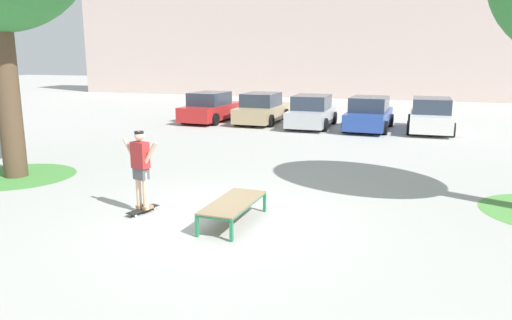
# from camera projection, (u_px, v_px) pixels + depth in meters

# --- Properties ---
(ground_plane) EXTENTS (120.00, 120.00, 0.00)m
(ground_plane) POSITION_uv_depth(u_px,v_px,m) (221.00, 219.00, 10.02)
(ground_plane) COLOR #A8A8A3
(building_facade) EXTENTS (43.91, 4.00, 10.87)m
(building_facade) POSITION_uv_depth(u_px,v_px,m) (331.00, 28.00, 38.72)
(building_facade) COLOR beige
(building_facade) RESTS_ON ground
(skate_box) EXTENTS (0.84, 1.93, 0.46)m
(skate_box) POSITION_uv_depth(u_px,v_px,m) (233.00, 204.00, 9.68)
(skate_box) COLOR #237A4C
(skate_box) RESTS_ON ground
(skateboard) EXTENTS (0.40, 0.82, 0.09)m
(skateboard) POSITION_uv_depth(u_px,v_px,m) (143.00, 210.00, 10.39)
(skateboard) COLOR black
(skateboard) RESTS_ON ground
(skater) EXTENTS (0.98, 0.37, 1.69)m
(skater) POSITION_uv_depth(u_px,v_px,m) (141.00, 165.00, 10.18)
(skater) COLOR beige
(skater) RESTS_ON skateboard
(grass_patch_near_left) EXTENTS (3.18, 3.18, 0.01)m
(grass_patch_near_left) POSITION_uv_depth(u_px,v_px,m) (17.00, 176.00, 13.58)
(grass_patch_near_left) COLOR #47893D
(grass_patch_near_left) RESTS_ON ground
(car_red) EXTENTS (2.11, 4.29, 1.50)m
(car_red) POSITION_uv_depth(u_px,v_px,m) (211.00, 108.00, 24.63)
(car_red) COLOR red
(car_red) RESTS_ON ground
(car_tan) EXTENTS (1.99, 4.24, 1.50)m
(car_tan) POSITION_uv_depth(u_px,v_px,m) (262.00, 109.00, 24.10)
(car_tan) COLOR tan
(car_tan) RESTS_ON ground
(car_silver) EXTENTS (1.93, 4.20, 1.50)m
(car_silver) POSITION_uv_depth(u_px,v_px,m) (312.00, 112.00, 22.77)
(car_silver) COLOR #B7BABF
(car_silver) RESTS_ON ground
(car_blue) EXTENTS (2.08, 4.28, 1.50)m
(car_blue) POSITION_uv_depth(u_px,v_px,m) (369.00, 115.00, 21.92)
(car_blue) COLOR #28479E
(car_blue) RESTS_ON ground
(car_white) EXTENTS (1.94, 4.21, 1.50)m
(car_white) POSITION_uv_depth(u_px,v_px,m) (431.00, 116.00, 21.35)
(car_white) COLOR silver
(car_white) RESTS_ON ground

